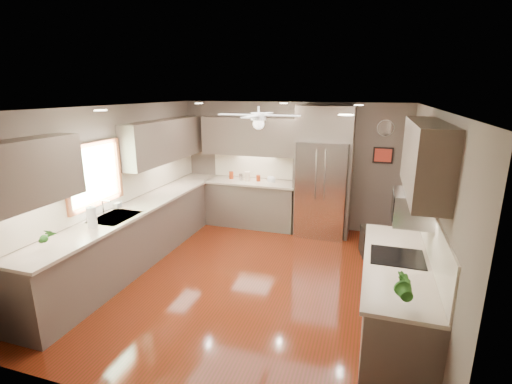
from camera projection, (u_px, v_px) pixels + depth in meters
The scene contains 28 objects.
floor at pixel (252, 279), 5.52m from camera, with size 5.00×5.00×0.00m, color #451E09.
ceiling at pixel (252, 107), 4.86m from camera, with size 5.00×5.00×0.00m, color white.
wall_back at pixel (291, 165), 7.49m from camera, with size 4.50×4.50×0.00m, color brown.
wall_front at pixel (152, 284), 2.89m from camera, with size 4.50×4.50×0.00m, color brown.
wall_left at pixel (117, 186), 5.84m from camera, with size 5.00×5.00×0.00m, color brown.
wall_right at pixel (427, 214), 4.53m from camera, with size 5.00×5.00×0.00m, color brown.
canister_a at pixel (231, 175), 7.67m from camera, with size 0.09×0.09×0.15m, color maroon.
canister_b at pixel (241, 177), 7.56m from camera, with size 0.09×0.09×0.13m, color silver.
canister_c at pixel (247, 176), 7.50m from camera, with size 0.12×0.12×0.19m, color beige.
canister_d at pixel (258, 178), 7.49m from camera, with size 0.09×0.09×0.13m, color maroon.
soap_bottle at pixel (118, 205), 5.66m from camera, with size 0.08×0.08×0.17m, color white.
potted_plant_left at pixel (46, 236), 4.27m from camera, with size 0.16×0.11×0.30m, color #225719.
potted_plant_right at pixel (403, 287), 3.14m from camera, with size 0.18×0.15×0.33m, color #225719.
bowl at pixel (271, 181), 7.42m from camera, with size 0.20×0.20×0.05m, color beige.
left_run at pixel (142, 231), 6.10m from camera, with size 0.65×4.70×1.45m.
back_run at pixel (252, 202), 7.63m from camera, with size 1.85×0.65×1.45m.
uppers at pixel (222, 145), 5.89m from camera, with size 4.50×4.70×0.95m.
window at pixel (94, 175), 5.30m from camera, with size 0.05×1.12×0.92m.
sink at pixel (115, 219), 5.38m from camera, with size 0.50×0.70×0.32m.
refrigerator at pixel (323, 174), 6.98m from camera, with size 1.06×0.75×2.45m.
right_run at pixel (395, 299), 4.09m from camera, with size 0.70×2.20×1.45m.
microwave at pixel (413, 207), 4.03m from camera, with size 0.43×0.55×0.34m.
ceiling_fan at pixel (259, 119), 5.18m from camera, with size 1.18×1.18×0.32m.
recessed_lights at pixel (258, 106), 5.24m from camera, with size 2.84×3.14×0.01m.
wall_clock at pixel (385, 128), 6.75m from camera, with size 0.30×0.03×0.30m.
framed_print at pixel (383, 155), 6.88m from camera, with size 0.36×0.03×0.30m.
stool at pixel (375, 242), 6.26m from camera, with size 0.52×0.52×0.50m.
paper_towel at pixel (92, 218), 4.92m from camera, with size 0.12×0.12×0.31m.
Camera 1 is at (1.56, -4.73, 2.71)m, focal length 26.00 mm.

